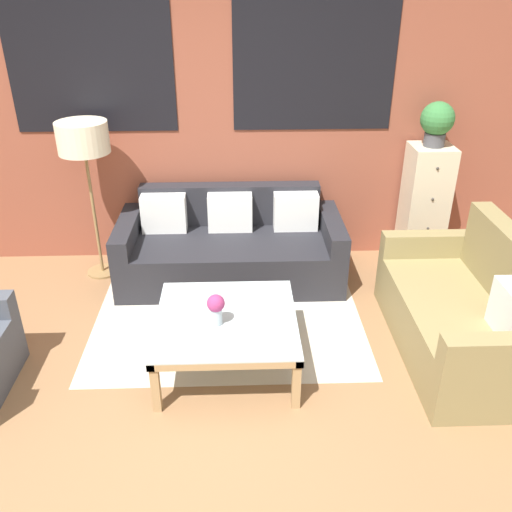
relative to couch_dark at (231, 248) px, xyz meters
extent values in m
plane|color=#8E6642|center=(-0.20, -1.95, -0.29)|extent=(16.00, 16.00, 0.00)
cube|color=brown|center=(-0.20, 0.49, 1.11)|extent=(8.40, 0.08, 2.80)
cube|color=black|center=(-1.15, 0.44, 1.51)|extent=(1.40, 0.01, 1.10)
cube|color=black|center=(0.75, 0.44, 1.51)|extent=(1.40, 0.01, 1.10)
cube|color=beige|center=(-0.02, -0.72, -0.28)|extent=(2.15, 1.61, 0.00)
cube|color=#232328|center=(0.00, -0.13, -0.09)|extent=(1.66, 0.72, 0.40)
cube|color=#232328|center=(0.00, 0.31, 0.10)|extent=(1.66, 0.16, 0.78)
cube|color=#232328|center=(-0.91, -0.05, 0.00)|extent=(0.16, 0.88, 0.58)
cube|color=#232328|center=(0.91, -0.05, 0.00)|extent=(0.16, 0.88, 0.58)
cube|color=white|center=(-0.60, 0.15, 0.28)|extent=(0.40, 0.16, 0.34)
cube|color=white|center=(0.00, 0.15, 0.28)|extent=(0.40, 0.16, 0.34)
cube|color=white|center=(0.60, 0.15, 0.28)|extent=(0.40, 0.16, 0.34)
cube|color=olive|center=(1.57, -1.17, -0.08)|extent=(0.64, 1.29, 0.42)
cube|color=olive|center=(1.97, -1.17, 0.17)|extent=(0.16, 1.29, 0.92)
cube|color=olive|center=(1.65, -0.46, 0.02)|extent=(0.80, 0.14, 0.62)
cube|color=olive|center=(1.65, -1.89, 0.02)|extent=(0.80, 0.14, 0.62)
cube|color=silver|center=(-0.02, -1.29, 0.11)|extent=(0.97, 0.97, 0.01)
cube|color=tan|center=(-0.02, -1.75, 0.08)|extent=(0.97, 0.05, 0.05)
cube|color=tan|center=(-0.02, -0.83, 0.08)|extent=(0.97, 0.05, 0.05)
cube|color=tan|center=(-0.48, -1.29, 0.08)|extent=(0.05, 0.97, 0.05)
cube|color=tan|center=(0.44, -1.29, 0.08)|extent=(0.05, 0.97, 0.05)
cube|color=tan|center=(-0.47, -1.74, -0.09)|extent=(0.06, 0.05, 0.39)
cube|color=tan|center=(0.43, -1.74, -0.09)|extent=(0.05, 0.05, 0.39)
cube|color=tan|center=(-0.47, -0.85, -0.09)|extent=(0.06, 0.06, 0.39)
cube|color=tan|center=(0.43, -0.85, -0.09)|extent=(0.05, 0.06, 0.39)
cylinder|color=olive|center=(-1.21, 0.10, -0.28)|extent=(0.28, 0.28, 0.02)
cylinder|color=olive|center=(-1.21, 0.10, 0.30)|extent=(0.03, 0.03, 1.14)
cylinder|color=beige|center=(-1.21, 0.10, 1.00)|extent=(0.43, 0.43, 0.26)
cube|color=beige|center=(1.81, 0.22, 0.29)|extent=(0.38, 0.36, 1.15)
sphere|color=#38332D|center=(1.81, 0.04, 0.72)|extent=(0.02, 0.02, 0.02)
sphere|color=#38332D|center=(1.81, 0.04, 0.43)|extent=(0.02, 0.02, 0.02)
sphere|color=#38332D|center=(1.81, 0.04, 0.14)|extent=(0.02, 0.02, 0.02)
sphere|color=#38332D|center=(1.81, 0.04, -0.14)|extent=(0.02, 0.02, 0.02)
cylinder|color=#47474C|center=(1.81, 0.22, 0.92)|extent=(0.18, 0.18, 0.12)
sphere|color=#387A3D|center=(1.81, 0.22, 1.10)|extent=(0.29, 0.29, 0.29)
cylinder|color=#ADBCC6|center=(-0.09, -1.36, 0.18)|extent=(0.08, 0.08, 0.12)
sphere|color=#9E3366|center=(-0.09, -1.36, 0.28)|extent=(0.12, 0.12, 0.12)
camera|label=1|loc=(0.07, -4.40, 2.23)|focal=38.00mm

